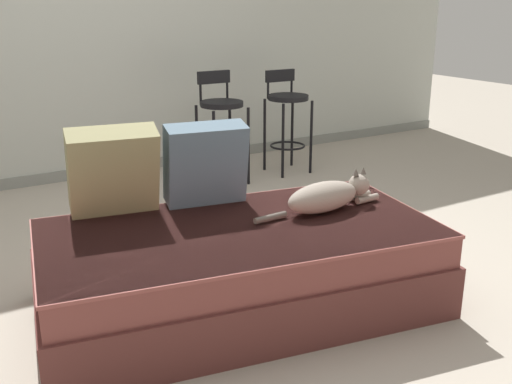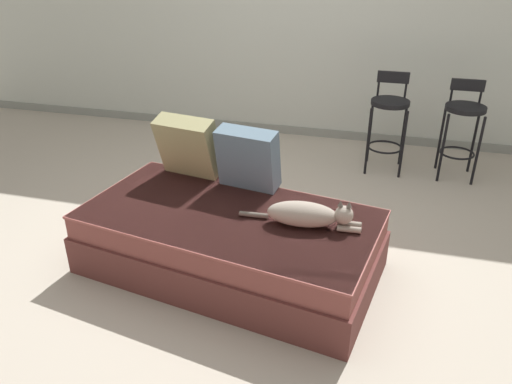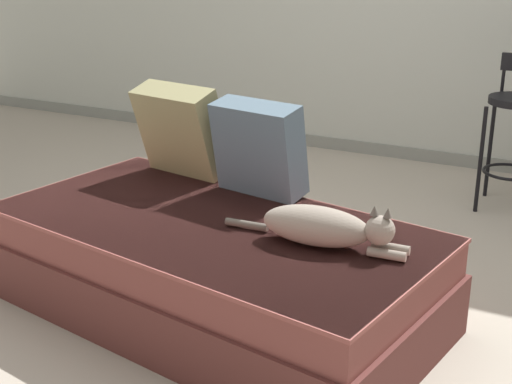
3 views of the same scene
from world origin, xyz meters
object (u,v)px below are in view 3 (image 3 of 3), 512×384
object	(u,v)px
throw_pillow_corner	(181,130)
throw_pillow_middle	(259,148)
cat	(324,227)
couch	(213,267)

from	to	relation	value
throw_pillow_corner	throw_pillow_middle	bearing A→B (deg)	-9.88
throw_pillow_corner	cat	bearing A→B (deg)	-27.34
cat	throw_pillow_corner	bearing A→B (deg)	152.66
couch	cat	distance (m)	0.57
couch	throw_pillow_corner	distance (m)	0.77
couch	throw_pillow_corner	world-z (taller)	throw_pillow_corner
cat	couch	bearing A→B (deg)	177.67
cat	throw_pillow_middle	bearing A→B (deg)	139.78
throw_pillow_corner	cat	size ratio (longest dim) A/B	0.62
couch	throw_pillow_middle	size ratio (longest dim) A/B	4.54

